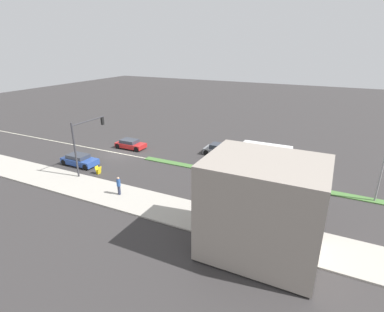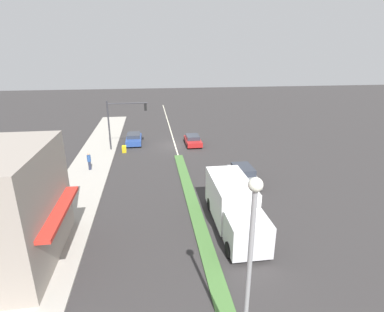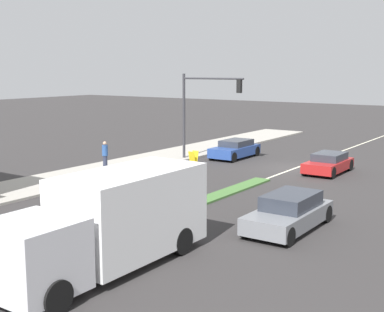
{
  "view_description": "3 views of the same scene",
  "coord_description": "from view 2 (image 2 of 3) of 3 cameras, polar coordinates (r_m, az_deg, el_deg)",
  "views": [
    {
      "loc": [
        27.44,
        23.47,
        12.72
      ],
      "look_at": [
        1.36,
        10.68,
        1.87
      ],
      "focal_mm": 28.0,
      "sensor_mm": 36.0,
      "label": 1
    },
    {
      "loc": [
        2.89,
        35.0,
        10.82
      ],
      "look_at": [
        -0.88,
        8.53,
        1.52
      ],
      "focal_mm": 28.0,
      "sensor_mm": 36.0,
      "label": 2
    },
    {
      "loc": [
        -13.09,
        29.8,
        5.99
      ],
      "look_at": [
        1.85,
        8.17,
        1.72
      ],
      "focal_mm": 50.0,
      "sensor_mm": 36.0,
      "label": 3
    }
  ],
  "objects": [
    {
      "name": "pedestrian",
      "position": [
        30.17,
        -19.0,
        -0.89
      ],
      "size": [
        0.34,
        0.34,
        1.69
      ],
      "color": "#282D42",
      "rests_on": "sidewalk_right"
    },
    {
      "name": "delivery_truck",
      "position": [
        19.78,
        7.91,
        -9.23
      ],
      "size": [
        2.44,
        7.5,
        2.87
      ],
      "color": "silver",
      "rests_on": "ground"
    },
    {
      "name": "sidewalk_right",
      "position": [
        20.62,
        -24.77,
        -14.25
      ],
      "size": [
        4.0,
        73.0,
        0.12
      ],
      "primitive_type": "cube",
      "color": "#A8A399",
      "rests_on": "ground"
    },
    {
      "name": "street_lamp",
      "position": [
        10.0,
        11.0,
        -18.39
      ],
      "size": [
        0.44,
        0.44,
        7.37
      ],
      "color": "gray",
      "rests_on": "median_strip"
    },
    {
      "name": "lane_marking_center",
      "position": [
        36.75,
        -3.24,
        2.03
      ],
      "size": [
        0.16,
        60.0,
        0.01
      ],
      "primitive_type": "cube",
      "color": "beige",
      "rests_on": "ground"
    },
    {
      "name": "traffic_signal_main",
      "position": [
        34.99,
        -13.35,
        7.26
      ],
      "size": [
        4.59,
        0.34,
        5.6
      ],
      "color": "#333338",
      "rests_on": "sidewalk_right"
    },
    {
      "name": "hatchback_red",
      "position": [
        36.82,
        0.16,
        3.03
      ],
      "size": [
        1.82,
        3.85,
        1.17
      ],
      "color": "#AD1E1E",
      "rests_on": "ground"
    },
    {
      "name": "warning_aframe_sign",
      "position": [
        34.69,
        -12.81,
        1.25
      ],
      "size": [
        0.45,
        0.53,
        0.84
      ],
      "color": "yellow",
      "rests_on": "ground"
    },
    {
      "name": "ground_plane",
      "position": [
        20.36,
        1.34,
        -12.93
      ],
      "size": [
        160.0,
        160.0,
        0.0
      ],
      "primitive_type": "plane",
      "color": "#333030"
    },
    {
      "name": "suv_grey",
      "position": [
        26.68,
        9.76,
        -3.51
      ],
      "size": [
        1.88,
        4.47,
        1.36
      ],
      "color": "slate",
      "rests_on": "ground"
    },
    {
      "name": "coupe_blue",
      "position": [
        38.03,
        -11.0,
        3.24
      ],
      "size": [
        1.85,
        4.1,
        1.23
      ],
      "color": "#284793",
      "rests_on": "ground"
    }
  ]
}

